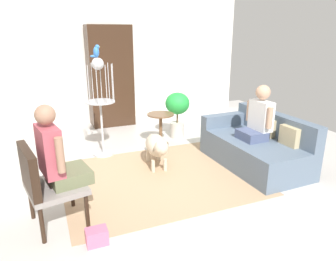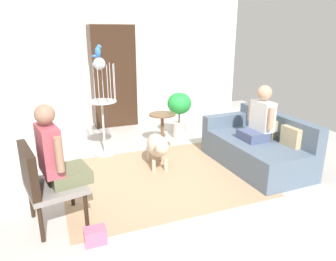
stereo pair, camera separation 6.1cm
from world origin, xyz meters
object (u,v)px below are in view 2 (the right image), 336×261
(handbag, at_px, (95,236))
(couch, at_px, (257,147))
(armoire_cabinet, at_px, (113,76))
(person_on_couch, at_px, (260,118))
(bird_cage_stand, at_px, (102,100))
(armchair, at_px, (43,180))
(dog, at_px, (158,146))
(potted_plant, at_px, (179,109))
(round_end_table, at_px, (162,125))
(parrot, at_px, (98,51))
(person_on_armchair, at_px, (55,154))

(handbag, bearing_deg, couch, 20.74)
(handbag, bearing_deg, armoire_cabinet, 75.07)
(person_on_couch, bearing_deg, couch, 45.60)
(couch, xyz_separation_m, person_on_couch, (-0.03, -0.03, 0.48))
(couch, xyz_separation_m, bird_cage_stand, (-2.14, 1.32, 0.66))
(armchair, bearing_deg, bird_cage_stand, 62.44)
(person_on_couch, bearing_deg, dog, 160.98)
(couch, relative_size, potted_plant, 1.94)
(bird_cage_stand, distance_m, armoire_cabinet, 1.87)
(round_end_table, height_order, dog, round_end_table)
(parrot, bearing_deg, round_end_table, 3.43)
(potted_plant, xyz_separation_m, armoire_cabinet, (-0.97, 1.42, 0.49))
(potted_plant, bearing_deg, parrot, -167.15)
(armchair, distance_m, armoire_cabinet, 3.96)
(couch, distance_m, armchair, 3.15)
(bird_cage_stand, xyz_separation_m, armoire_cabinet, (0.56, 1.78, 0.13))
(person_on_armchair, height_order, potted_plant, person_on_armchair)
(parrot, distance_m, potted_plant, 1.95)
(couch, distance_m, dog, 1.56)
(couch, bearing_deg, potted_plant, 109.92)
(couch, distance_m, potted_plant, 1.80)
(round_end_table, xyz_separation_m, potted_plant, (0.46, 0.29, 0.19))
(person_on_couch, height_order, armoire_cabinet, armoire_cabinet)
(person_on_couch, height_order, dog, person_on_couch)
(person_on_couch, relative_size, armoire_cabinet, 0.38)
(person_on_couch, relative_size, parrot, 4.22)
(dog, xyz_separation_m, armoire_cabinet, (-0.10, 2.62, 0.72))
(armchair, height_order, person_on_couch, person_on_couch)
(person_on_armchair, relative_size, armoire_cabinet, 0.41)
(parrot, bearing_deg, armoire_cabinet, 72.14)
(armoire_cabinet, relative_size, handbag, 10.08)
(dog, relative_size, bird_cage_stand, 0.57)
(bird_cage_stand, bearing_deg, armoire_cabinet, 72.41)
(potted_plant, relative_size, handbag, 4.21)
(armchair, relative_size, person_on_couch, 1.12)
(armoire_cabinet, bearing_deg, potted_plant, -55.65)
(bird_cage_stand, height_order, armoire_cabinet, armoire_cabinet)
(armchair, xyz_separation_m, handbag, (0.43, -0.49, -0.46))
(armchair, height_order, dog, armchair)
(round_end_table, xyz_separation_m, armoire_cabinet, (-0.51, 1.71, 0.68))
(parrot, distance_m, armoire_cabinet, 1.97)
(potted_plant, bearing_deg, handbag, -127.63)
(dog, height_order, potted_plant, potted_plant)
(bird_cage_stand, relative_size, armoire_cabinet, 0.76)
(person_on_armchair, xyz_separation_m, bird_cage_stand, (0.81, 1.81, 0.15))
(armchair, relative_size, person_on_armchair, 1.06)
(dog, xyz_separation_m, potted_plant, (0.88, 1.20, 0.23))
(dog, distance_m, parrot, 1.74)
(armchair, distance_m, parrot, 2.38)
(potted_plant, distance_m, armoire_cabinet, 1.79)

